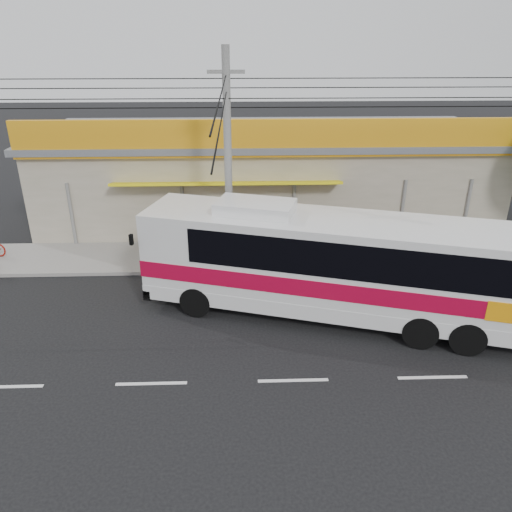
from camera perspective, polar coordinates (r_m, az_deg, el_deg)
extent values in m
plane|color=black|center=(16.63, 3.38, -8.69)|extent=(120.00, 120.00, 0.00)
cube|color=gray|center=(21.86, 2.00, 0.04)|extent=(30.00, 3.20, 0.15)
cube|color=gray|center=(26.45, 1.25, 9.04)|extent=(22.00, 8.00, 4.20)
cube|color=#53555A|center=(25.96, 1.30, 13.84)|extent=(22.60, 8.60, 0.30)
cube|color=orange|center=(21.81, 1.92, 13.31)|extent=(22.00, 0.24, 1.60)
cube|color=red|center=(21.74, -3.48, 13.25)|extent=(9.00, 0.10, 1.20)
cube|color=#157A29|center=(23.14, 18.62, 12.73)|extent=(2.40, 0.10, 1.10)
cube|color=navy|center=(24.20, 24.76, 12.26)|extent=(2.20, 0.10, 1.10)
cube|color=red|center=(23.01, -21.61, 12.25)|extent=(3.00, 0.10, 1.10)
cube|color=yellow|center=(22.04, -3.37, 8.32)|extent=(10.00, 1.20, 0.37)
cube|color=silver|center=(16.77, 8.69, -0.78)|extent=(12.92, 6.21, 3.07)
cube|color=#AA0729|center=(16.93, 8.61, -1.92)|extent=(12.97, 6.26, 0.58)
cube|color=orange|center=(17.36, 26.95, -3.79)|extent=(2.40, 3.08, 0.63)
cube|color=black|center=(16.45, 11.40, 1.11)|extent=(10.91, 5.63, 1.16)
cube|color=black|center=(18.21, -11.16, 2.72)|extent=(0.84, 2.28, 1.59)
cube|color=silver|center=(16.57, -0.08, 5.62)|extent=(2.86, 2.15, 0.38)
cylinder|color=black|center=(17.36, -6.87, -5.18)|extent=(1.15, 0.64, 1.10)
cylinder|color=black|center=(19.34, -4.31, -1.84)|extent=(1.15, 0.64, 1.10)
cylinder|color=black|center=(16.60, 23.02, -8.63)|extent=(1.15, 0.64, 1.10)
cylinder|color=black|center=(18.66, 22.22, -4.75)|extent=(1.15, 0.64, 1.10)
cylinder|color=slate|center=(18.70, -3.19, 9.64)|extent=(0.28, 0.28, 8.65)
cube|color=slate|center=(18.14, -3.46, 20.28)|extent=(1.30, 0.13, 0.13)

